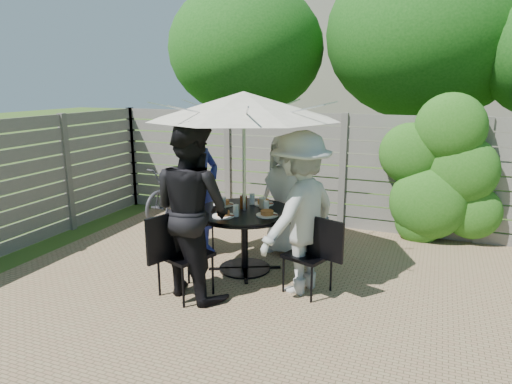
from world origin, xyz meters
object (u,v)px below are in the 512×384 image
at_px(plate_left, 224,203).
at_px(syrup_jug, 244,202).
at_px(chair_right, 308,270).
at_px(coffee_cup, 262,203).
at_px(patio_table, 245,229).
at_px(umbrella, 244,106).
at_px(chair_front, 185,271).
at_px(plate_right, 267,214).
at_px(person_back, 286,195).
at_px(glass_front, 236,211).
at_px(person_left, 199,190).
at_px(chair_back, 291,230).
at_px(plate_front, 223,214).
at_px(bicycle, 180,192).
at_px(glass_right, 266,207).
at_px(glass_back, 252,199).
at_px(person_right, 300,214).
at_px(chair_left, 193,234).
at_px(person_front, 192,210).
at_px(glass_left, 223,203).
at_px(plate_back, 263,202).

relative_size(plate_left, syrup_jug, 1.62).
distance_m(chair_right, coffee_cup, 1.06).
height_order(patio_table, umbrella, umbrella).
distance_m(chair_front, plate_right, 1.15).
height_order(person_back, plate_left, person_back).
xyz_separation_m(plate_left, glass_front, (0.35, -0.40, 0.05)).
bearing_deg(person_left, chair_back, -40.65).
relative_size(plate_front, bicycle, 0.15).
height_order(person_left, glass_right, person_left).
xyz_separation_m(glass_back, glass_front, (0.03, -0.56, 0.00)).
relative_size(chair_right, plate_right, 3.51).
bearing_deg(person_back, coffee_cup, -80.69).
height_order(chair_back, glass_right, chair_back).
xyz_separation_m(chair_back, syrup_jug, (-0.36, -0.84, 0.58)).
distance_m(person_back, person_left, 1.18).
bearing_deg(person_right, person_back, -135.00).
xyz_separation_m(glass_front, bicycle, (-2.00, 2.04, -0.41)).
height_order(patio_table, chair_left, chair_left).
bearing_deg(chair_right, plate_right, 0.37).
relative_size(glass_back, syrup_jug, 0.88).
distance_m(patio_table, plate_right, 0.45).
height_order(person_right, glass_front, person_right).
xyz_separation_m(umbrella, chair_back, (0.32, 0.91, -1.75)).
bearing_deg(coffee_cup, glass_front, -108.80).
height_order(plate_right, glass_right, glass_right).
xyz_separation_m(chair_front, syrup_jug, (0.28, 0.98, 0.57)).
xyz_separation_m(person_front, glass_front, (0.29, 0.50, -0.11)).
bearing_deg(person_right, syrup_jug, -93.22).
relative_size(person_front, glass_back, 13.84).
bearing_deg(person_front, plate_left, -66.55).
xyz_separation_m(plate_right, glass_left, (-0.62, 0.11, 0.05)).
distance_m(chair_back, person_front, 1.92).
distance_m(glass_back, glass_right, 0.40).
bearing_deg(person_left, glass_left, -100.42).
relative_size(person_left, plate_back, 7.03).
relative_size(chair_left, plate_front, 3.36).
height_order(person_left, plate_right, person_left).
distance_m(plate_front, glass_right, 0.53).
relative_size(person_left, person_front, 0.94).
distance_m(chair_left, plate_right, 1.44).
distance_m(glass_left, glass_right, 0.56).
bearing_deg(bicycle, glass_front, -38.63).
bearing_deg(glass_front, bicycle, 134.46).
bearing_deg(plate_right, patio_table, 160.61).
bearing_deg(plate_back, patio_table, -109.39).
relative_size(chair_back, chair_right, 1.06).
bearing_deg(person_left, glass_back, -70.30).
distance_m(chair_right, glass_right, 0.92).
bearing_deg(chair_right, coffee_cup, -13.89).
bearing_deg(bicycle, plate_back, -27.03).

